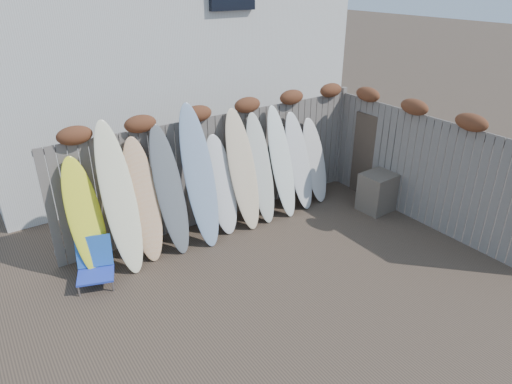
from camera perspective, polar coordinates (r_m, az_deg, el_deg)
ground at (r=7.14m, az=5.51°, el=-10.76°), size 80.00×80.00×0.00m
back_fence at (r=8.33m, az=-4.28°, el=4.21°), size 6.05×0.28×2.24m
right_fence at (r=8.74m, az=20.20°, el=3.40°), size 0.28×4.40×2.24m
house at (r=11.70m, az=-13.46°, el=20.08°), size 8.50×5.50×6.33m
beach_chair at (r=7.29m, az=-19.50°, el=-8.39°), size 0.67×0.69×0.69m
wooden_crate at (r=9.19m, az=14.98°, el=0.02°), size 0.68×0.57×0.76m
lattice_panel at (r=9.48m, az=14.76°, el=4.01°), size 0.16×1.14×1.71m
surfboard_0 at (r=7.26m, az=-20.53°, el=-3.16°), size 0.55×0.69×1.85m
surfboard_1 at (r=7.18m, az=-16.72°, el=-0.81°), size 0.51×0.81×2.31m
surfboard_2 at (r=7.44m, az=-13.94°, el=-1.00°), size 0.56×0.73×1.96m
surfboard_3 at (r=7.52m, az=-10.74°, el=0.19°), size 0.51×0.76×2.09m
surfboard_4 at (r=7.63m, az=-7.08°, el=1.95°), size 0.56×0.84×2.35m
surfboard_5 at (r=8.02m, az=-4.36°, el=0.87°), size 0.54×0.63×1.74m
surfboard_6 at (r=8.12m, az=-1.68°, el=2.77°), size 0.55×0.76×2.12m
surfboard_7 at (r=8.35m, az=0.57°, el=2.95°), size 0.49×0.72×1.99m
surfboard_8 at (r=8.57m, az=3.21°, el=3.75°), size 0.49×0.75×2.05m
surfboard_9 at (r=8.89m, az=5.39°, el=3.85°), size 0.59×0.72×1.86m
surfboard_10 at (r=9.23m, az=7.36°, el=3.92°), size 0.55×0.63×1.66m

